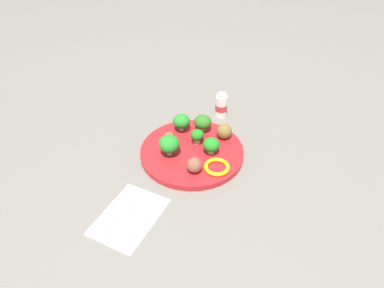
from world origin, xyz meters
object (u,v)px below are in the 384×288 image
Objects in this scene: meatball_mid_right at (194,165)px; meatball_front_left at (170,137)px; broccoli_floret_mid_right at (203,122)px; broccoli_floret_front_right at (197,135)px; broccoli_floret_mid_left at (169,144)px; broccoli_floret_front_left at (211,145)px; pepper_ring_back_right at (217,167)px; broccoli_floret_far_rim at (181,121)px; knife at (121,214)px; napkin at (129,216)px; fork at (134,220)px; yogurt_bottle at (223,106)px; plate at (192,152)px; meatball_back_left at (224,131)px.

meatball_mid_right is 1.18× the size of meatball_front_left.
broccoli_floret_front_right is at bearing 8.79° from broccoli_floret_mid_right.
meatball_mid_right is at bearing 71.06° from broccoli_floret_mid_left.
broccoli_floret_front_left is 0.71× the size of pepper_ring_back_right.
broccoli_floret_far_rim is 0.33m from knife.
meatball_mid_right is at bearing 55.42° from meatball_front_left.
broccoli_floret_front_right is 0.25× the size of napkin.
pepper_ring_back_right reaches higher than knife.
pepper_ring_back_right is at bearing 155.41° from fork.
broccoli_floret_front_right reaches higher than meatball_front_left.
broccoli_floret_front_right is at bearing -1.73° from yogurt_bottle.
meatball_mid_right is at bearing 163.74° from fork.
plate is at bearing -114.06° from pepper_ring_back_right.
plate is at bearing 44.71° from broccoli_floret_far_rim.
meatball_back_left is 0.13m from pepper_ring_back_right.
napkin is 0.02m from knife.
pepper_ring_back_right is (0.04, 0.09, 0.01)m from plate.
broccoli_floret_front_left is 0.28× the size of napkin.
broccoli_floret_mid_right is at bearing 165.29° from broccoli_floret_mid_left.
napkin is at bearing -14.58° from meatball_back_left.
broccoli_floret_far_rim reaches higher than broccoli_floret_front_left.
knife is (0.01, -0.02, 0.00)m from napkin.
yogurt_bottle is (-0.12, -0.05, -0.00)m from meatball_back_left.
meatball_mid_right reaches higher than napkin.
yogurt_bottle is at bearing -166.70° from broccoli_floret_front_left.
fork is at bearing -2.72° from broccoli_floret_front_right.
broccoli_floret_front_left is at bearing 36.60° from broccoli_floret_mid_right.
broccoli_floret_mid_right is 0.75× the size of pepper_ring_back_right.
meatball_mid_right is 0.20m from napkin.
plate is 4.83× the size of broccoli_floret_mid_left.
broccoli_floret_front_right reaches higher than pepper_ring_back_right.
broccoli_floret_front_right is 0.18m from yogurt_bottle.
broccoli_floret_front_right is at bearing 113.60° from meatball_front_left.
meatball_back_left is at bearing 123.98° from meatball_front_left.
pepper_ring_back_right is at bearing 65.94° from plate.
broccoli_floret_far_rim is at bearing -117.32° from broccoli_floret_front_right.
broccoli_floret_far_rim is 1.22× the size of meatball_back_left.
broccoli_floret_mid_right is at bearing -162.64° from meatball_mid_right.
broccoli_floret_front_right reaches higher than plate.
meatball_front_left is at bearing -124.58° from meatball_mid_right.
broccoli_floret_far_rim is 0.17m from meatball_mid_right.
broccoli_floret_front_left is at bearing 118.42° from broccoli_floret_mid_left.
broccoli_floret_mid_left is 1.16× the size of broccoli_floret_mid_right.
meatball_front_left is (0.09, -0.06, -0.01)m from broccoli_floret_mid_right.
broccoli_floret_front_right is at bearing -158.14° from meatball_mid_right.
broccoli_floret_front_right is 0.55× the size of yogurt_bottle.
meatball_mid_right is at bearing 21.86° from broccoli_floret_front_right.
broccoli_floret_front_left reaches higher than pepper_ring_back_right.
pepper_ring_back_right is at bearing 13.99° from meatball_back_left.
napkin is at bearing 3.33° from broccoli_floret_mid_left.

